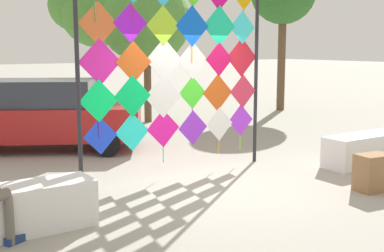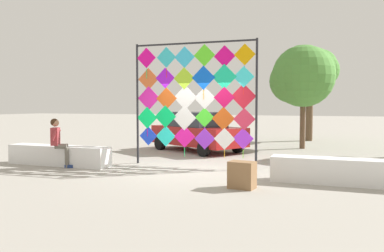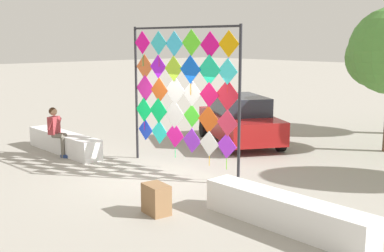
{
  "view_description": "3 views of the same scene",
  "coord_description": "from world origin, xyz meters",
  "px_view_note": "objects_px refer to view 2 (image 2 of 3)",
  "views": [
    {
      "loc": [
        -4.85,
        -6.7,
        2.31
      ],
      "look_at": [
        -0.2,
        0.33,
        0.97
      ],
      "focal_mm": 47.25,
      "sensor_mm": 36.0,
      "label": 1
    },
    {
      "loc": [
        3.88,
        -10.01,
        1.84
      ],
      "look_at": [
        0.07,
        0.05,
        1.26
      ],
      "focal_mm": 35.99,
      "sensor_mm": 36.0,
      "label": 2
    },
    {
      "loc": [
        9.07,
        -7.41,
        3.38
      ],
      "look_at": [
        0.31,
        0.73,
        1.25
      ],
      "focal_mm": 45.21,
      "sensor_mm": 36.0,
      "label": 3
    }
  ],
  "objects_px": {
    "kite_display_rack": "(194,95)",
    "parked_car": "(197,131)",
    "seated_vendor": "(59,139)",
    "cardboard_box_large": "(242,175)",
    "tree_far_right": "(311,71)",
    "tree_palm_like": "(303,77)"
  },
  "relations": [
    {
      "from": "kite_display_rack",
      "to": "parked_car",
      "type": "relative_size",
      "value": 0.87
    },
    {
      "from": "seated_vendor",
      "to": "cardboard_box_large",
      "type": "distance_m",
      "value": 5.8
    },
    {
      "from": "kite_display_rack",
      "to": "tree_far_right",
      "type": "height_order",
      "value": "tree_far_right"
    },
    {
      "from": "cardboard_box_large",
      "to": "seated_vendor",
      "type": "bearing_deg",
      "value": 171.38
    },
    {
      "from": "seated_vendor",
      "to": "tree_far_right",
      "type": "bearing_deg",
      "value": 61.78
    },
    {
      "from": "cardboard_box_large",
      "to": "tree_palm_like",
      "type": "distance_m",
      "value": 9.08
    },
    {
      "from": "kite_display_rack",
      "to": "seated_vendor",
      "type": "height_order",
      "value": "kite_display_rack"
    },
    {
      "from": "parked_car",
      "to": "kite_display_rack",
      "type": "bearing_deg",
      "value": -71.33
    },
    {
      "from": "kite_display_rack",
      "to": "seated_vendor",
      "type": "distance_m",
      "value": 4.2
    },
    {
      "from": "tree_palm_like",
      "to": "tree_far_right",
      "type": "height_order",
      "value": "tree_far_right"
    },
    {
      "from": "parked_car",
      "to": "tree_palm_like",
      "type": "height_order",
      "value": "tree_palm_like"
    },
    {
      "from": "tree_palm_like",
      "to": "tree_far_right",
      "type": "bearing_deg",
      "value": 89.05
    },
    {
      "from": "parked_car",
      "to": "tree_far_right",
      "type": "xyz_separation_m",
      "value": [
        3.93,
        6.49,
        2.84
      ]
    },
    {
      "from": "tree_palm_like",
      "to": "tree_far_right",
      "type": "xyz_separation_m",
      "value": [
        0.07,
        4.01,
        0.61
      ]
    },
    {
      "from": "parked_car",
      "to": "tree_palm_like",
      "type": "xyz_separation_m",
      "value": [
        3.86,
        2.48,
        2.24
      ]
    },
    {
      "from": "seated_vendor",
      "to": "cardboard_box_large",
      "type": "height_order",
      "value": "seated_vendor"
    },
    {
      "from": "parked_car",
      "to": "cardboard_box_large",
      "type": "xyz_separation_m",
      "value": [
        3.31,
        -6.16,
        -0.5
      ]
    },
    {
      "from": "cardboard_box_large",
      "to": "kite_display_rack",
      "type": "bearing_deg",
      "value": 129.22
    },
    {
      "from": "tree_far_right",
      "to": "cardboard_box_large",
      "type": "bearing_deg",
      "value": -92.8
    },
    {
      "from": "seated_vendor",
      "to": "tree_palm_like",
      "type": "xyz_separation_m",
      "value": [
        6.26,
        7.78,
        2.18
      ]
    },
    {
      "from": "parked_car",
      "to": "cardboard_box_large",
      "type": "relative_size",
      "value": 7.3
    },
    {
      "from": "kite_display_rack",
      "to": "parked_car",
      "type": "height_order",
      "value": "kite_display_rack"
    }
  ]
}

